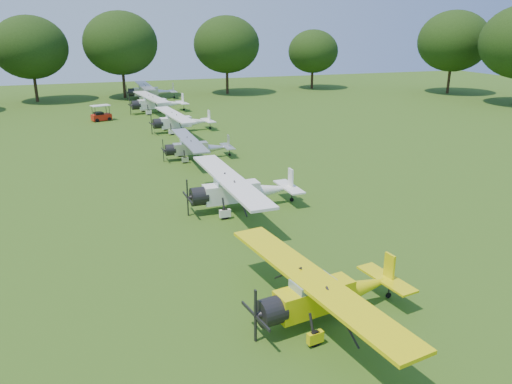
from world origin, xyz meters
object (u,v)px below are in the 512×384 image
aircraft_3 (240,188)px  aircraft_7 (150,90)px  aircraft_4 (196,146)px  aircraft_2 (325,291)px  aircraft_5 (180,120)px  aircraft_6 (156,102)px  golf_cart (101,116)px

aircraft_3 → aircraft_7: 49.75m
aircraft_7 → aircraft_4: bearing=-92.1°
aircraft_2 → aircraft_5: 37.23m
aircraft_2 → aircraft_5: size_ratio=0.99×
aircraft_6 → aircraft_7: bearing=78.4°
aircraft_2 → aircraft_7: 62.56m
aircraft_7 → golf_cart: size_ratio=4.87×
aircraft_4 → golf_cart: 21.96m
aircraft_4 → aircraft_5: bearing=85.3°
aircraft_3 → aircraft_6: bearing=87.2°
aircraft_3 → golf_cart: (-7.07, 33.59, -0.71)m
aircraft_3 → aircraft_4: size_ratio=1.20×
aircraft_4 → golf_cart: bearing=107.9°
aircraft_3 → golf_cart: size_ratio=4.73×
aircraft_4 → aircraft_5: 11.64m
aircraft_3 → aircraft_5: aircraft_3 is taller
aircraft_3 → golf_cart: aircraft_3 is taller
aircraft_6 → aircraft_7: size_ratio=1.00×
aircraft_3 → aircraft_5: bearing=85.5°
golf_cart → aircraft_5: bearing=-66.8°
aircraft_4 → aircraft_5: size_ratio=0.89×
aircraft_2 → aircraft_3: (0.41, 12.81, 0.10)m
aircraft_2 → golf_cart: bearing=88.4°
aircraft_2 → golf_cart: (-6.65, 46.40, -0.61)m
aircraft_4 → aircraft_6: 24.48m
aircraft_3 → aircraft_7: (0.71, 49.75, 0.04)m
aircraft_7 → golf_cart: aircraft_7 is taller
aircraft_6 → golf_cart: aircraft_6 is taller
aircraft_3 → aircraft_4: 12.79m
aircraft_2 → aircraft_7: bearing=79.2°
aircraft_2 → aircraft_6: 50.08m
aircraft_2 → aircraft_3: 12.81m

